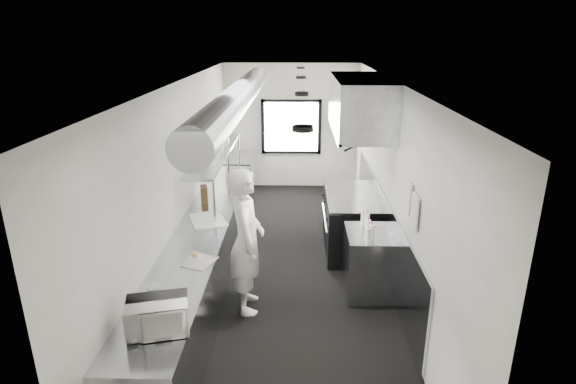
# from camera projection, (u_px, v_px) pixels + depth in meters

# --- Properties ---
(floor) EXTENTS (3.00, 8.00, 0.01)m
(floor) POSITION_uv_depth(u_px,v_px,m) (287.00, 267.00, 7.17)
(floor) COLOR black
(floor) RESTS_ON ground
(ceiling) EXTENTS (3.00, 8.00, 0.01)m
(ceiling) POSITION_uv_depth(u_px,v_px,m) (286.00, 82.00, 6.25)
(ceiling) COLOR silver
(ceiling) RESTS_ON wall_back
(wall_back) EXTENTS (3.00, 0.02, 2.80)m
(wall_back) POSITION_uv_depth(u_px,v_px,m) (291.00, 127.00, 10.48)
(wall_back) COLOR silver
(wall_back) RESTS_ON floor
(wall_front) EXTENTS (3.00, 0.02, 2.80)m
(wall_front) POSITION_uv_depth(u_px,v_px,m) (270.00, 374.00, 2.93)
(wall_front) COLOR silver
(wall_front) RESTS_ON floor
(wall_left) EXTENTS (0.02, 8.00, 2.80)m
(wall_left) POSITION_uv_depth(u_px,v_px,m) (184.00, 180.00, 6.74)
(wall_left) COLOR silver
(wall_left) RESTS_ON floor
(wall_right) EXTENTS (0.02, 8.00, 2.80)m
(wall_right) POSITION_uv_depth(u_px,v_px,m) (390.00, 181.00, 6.68)
(wall_right) COLOR silver
(wall_right) RESTS_ON floor
(wall_cladding) EXTENTS (0.03, 5.50, 1.10)m
(wall_cladding) POSITION_uv_depth(u_px,v_px,m) (382.00, 227.00, 7.24)
(wall_cladding) COLOR #90949D
(wall_cladding) RESTS_ON wall_right
(hvac_duct) EXTENTS (0.40, 6.40, 0.40)m
(hvac_duct) POSITION_uv_depth(u_px,v_px,m) (239.00, 97.00, 6.72)
(hvac_duct) COLOR #95999D
(hvac_duct) RESTS_ON ceiling
(service_window) EXTENTS (1.36, 0.05, 1.25)m
(service_window) POSITION_uv_depth(u_px,v_px,m) (291.00, 127.00, 10.45)
(service_window) COLOR white
(service_window) RESTS_ON wall_back
(exhaust_hood) EXTENTS (0.81, 2.20, 0.88)m
(exhaust_hood) POSITION_uv_depth(u_px,v_px,m) (360.00, 105.00, 7.02)
(exhaust_hood) COLOR #90949D
(exhaust_hood) RESTS_ON ceiling
(prep_counter) EXTENTS (0.70, 6.00, 0.90)m
(prep_counter) POSITION_uv_depth(u_px,v_px,m) (205.00, 254.00, 6.57)
(prep_counter) COLOR #90949D
(prep_counter) RESTS_ON floor
(pass_shelf) EXTENTS (0.45, 3.00, 0.68)m
(pass_shelf) POSITION_uv_depth(u_px,v_px,m) (216.00, 154.00, 7.63)
(pass_shelf) COLOR #90949D
(pass_shelf) RESTS_ON prep_counter
(range) EXTENTS (0.88, 1.60, 0.94)m
(range) POSITION_uv_depth(u_px,v_px,m) (350.00, 222.00, 7.65)
(range) COLOR black
(range) RESTS_ON floor
(bottle_station) EXTENTS (0.65, 0.80, 0.90)m
(bottle_station) POSITION_uv_depth(u_px,v_px,m) (369.00, 263.00, 6.33)
(bottle_station) COLOR #90949D
(bottle_station) RESTS_ON floor
(far_work_table) EXTENTS (0.70, 1.20, 0.90)m
(far_work_table) POSITION_uv_depth(u_px,v_px,m) (238.00, 177.00, 10.07)
(far_work_table) COLOR #90949D
(far_work_table) RESTS_ON floor
(notice_sheet_a) EXTENTS (0.02, 0.28, 0.38)m
(notice_sheet_a) POSITION_uv_depth(u_px,v_px,m) (408.00, 196.00, 5.48)
(notice_sheet_a) COLOR silver
(notice_sheet_a) RESTS_ON wall_right
(notice_sheet_b) EXTENTS (0.02, 0.28, 0.38)m
(notice_sheet_b) POSITION_uv_depth(u_px,v_px,m) (415.00, 211.00, 5.16)
(notice_sheet_b) COLOR silver
(notice_sheet_b) RESTS_ON wall_right
(line_cook) EXTENTS (0.54, 0.74, 1.90)m
(line_cook) POSITION_uv_depth(u_px,v_px,m) (246.00, 241.00, 5.83)
(line_cook) COLOR silver
(line_cook) RESTS_ON floor
(microwave) EXTENTS (0.57, 0.49, 0.30)m
(microwave) POSITION_uv_depth(u_px,v_px,m) (158.00, 316.00, 4.13)
(microwave) COLOR silver
(microwave) RESTS_ON prep_counter
(deli_tub_a) EXTENTS (0.16, 0.16, 0.10)m
(deli_tub_a) POSITION_uv_depth(u_px,v_px,m) (146.00, 312.00, 4.36)
(deli_tub_a) COLOR #A1AD9F
(deli_tub_a) RESTS_ON prep_counter
(deli_tub_b) EXTENTS (0.16, 0.16, 0.10)m
(deli_tub_b) POSITION_uv_depth(u_px,v_px,m) (154.00, 290.00, 4.73)
(deli_tub_b) COLOR #A1AD9F
(deli_tub_b) RESTS_ON prep_counter
(newspaper) EXTENTS (0.42, 0.46, 0.01)m
(newspaper) POSITION_uv_depth(u_px,v_px,m) (200.00, 261.00, 5.41)
(newspaper) COLOR silver
(newspaper) RESTS_ON prep_counter
(small_plate) EXTENTS (0.17, 0.17, 0.01)m
(small_plate) POSITION_uv_depth(u_px,v_px,m) (195.00, 258.00, 5.49)
(small_plate) COLOR white
(small_plate) RESTS_ON prep_counter
(pastry) EXTENTS (0.08, 0.08, 0.08)m
(pastry) POSITION_uv_depth(u_px,v_px,m) (195.00, 254.00, 5.48)
(pastry) COLOR tan
(pastry) RESTS_ON small_plate
(cutting_board) EXTENTS (0.65, 0.73, 0.02)m
(cutting_board) POSITION_uv_depth(u_px,v_px,m) (208.00, 220.00, 6.59)
(cutting_board) COLOR silver
(cutting_board) RESTS_ON prep_counter
(knife_block) EXTENTS (0.16, 0.24, 0.25)m
(knife_block) POSITION_uv_depth(u_px,v_px,m) (204.00, 194.00, 7.30)
(knife_block) COLOR #513A1C
(knife_block) RESTS_ON prep_counter
(plate_stack_a) EXTENTS (0.30, 0.30, 0.30)m
(plate_stack_a) POSITION_uv_depth(u_px,v_px,m) (207.00, 154.00, 6.91)
(plate_stack_a) COLOR white
(plate_stack_a) RESTS_ON pass_shelf
(plate_stack_b) EXTENTS (0.33, 0.33, 0.33)m
(plate_stack_b) POSITION_uv_depth(u_px,v_px,m) (211.00, 146.00, 7.29)
(plate_stack_b) COLOR white
(plate_stack_b) RESTS_ON pass_shelf
(plate_stack_c) EXTENTS (0.27, 0.27, 0.36)m
(plate_stack_c) POSITION_uv_depth(u_px,v_px,m) (216.00, 139.00, 7.70)
(plate_stack_c) COLOR white
(plate_stack_c) RESTS_ON pass_shelf
(plate_stack_d) EXTENTS (0.32, 0.32, 0.40)m
(plate_stack_d) POSITION_uv_depth(u_px,v_px,m) (221.00, 133.00, 8.08)
(plate_stack_d) COLOR white
(plate_stack_d) RESTS_ON pass_shelf
(squeeze_bottle_a) EXTENTS (0.07, 0.07, 0.20)m
(squeeze_bottle_a) POSITION_uv_depth(u_px,v_px,m) (368.00, 235.00, 5.87)
(squeeze_bottle_a) COLOR silver
(squeeze_bottle_a) RESTS_ON bottle_station
(squeeze_bottle_b) EXTENTS (0.08, 0.08, 0.20)m
(squeeze_bottle_b) POSITION_uv_depth(u_px,v_px,m) (372.00, 232.00, 5.97)
(squeeze_bottle_b) COLOR silver
(squeeze_bottle_b) RESTS_ON bottle_station
(squeeze_bottle_c) EXTENTS (0.07, 0.07, 0.18)m
(squeeze_bottle_c) POSITION_uv_depth(u_px,v_px,m) (368.00, 226.00, 6.17)
(squeeze_bottle_c) COLOR silver
(squeeze_bottle_c) RESTS_ON bottle_station
(squeeze_bottle_d) EXTENTS (0.07, 0.07, 0.20)m
(squeeze_bottle_d) POSITION_uv_depth(u_px,v_px,m) (367.00, 221.00, 6.32)
(squeeze_bottle_d) COLOR silver
(squeeze_bottle_d) RESTS_ON bottle_station
(squeeze_bottle_e) EXTENTS (0.07, 0.07, 0.17)m
(squeeze_bottle_e) POSITION_uv_depth(u_px,v_px,m) (363.00, 219.00, 6.42)
(squeeze_bottle_e) COLOR silver
(squeeze_bottle_e) RESTS_ON bottle_station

